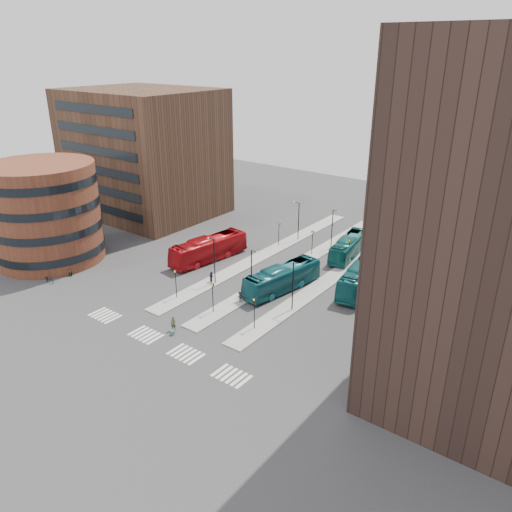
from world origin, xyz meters
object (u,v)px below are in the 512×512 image
Objects in this scene: suitcase at (172,333)px; teal_bus_c at (363,275)px; commuter_a at (212,277)px; teal_bus_b at (349,246)px; commuter_b at (245,292)px; bicycle_mid at (68,272)px; bicycle_near at (49,279)px; commuter_c at (240,297)px; traveller at (173,323)px; teal_bus_a at (282,278)px; bicycle_far at (69,272)px; teal_bus_d at (413,226)px; red_bus at (209,249)px.

teal_bus_c reaches higher than suitcase.
commuter_a is (-16.45, -10.51, -1.00)m from teal_bus_c.
suitcase is 31.53m from teal_bus_b.
commuter_b is at bearing 62.01° from suitcase.
commuter_b reaches higher than bicycle_mid.
commuter_b is 26.16m from bicycle_near.
commuter_c is at bearing -153.61° from commuter_b.
traveller is 0.99× the size of bicycle_mid.
commuter_c reaches higher than bicycle_near.
teal_bus_c is at bearing 38.16° from traveller.
teal_bus_a reaches higher than bicycle_far.
suitcase is 0.34× the size of commuter_c.
teal_bus_d is at bearing 55.46° from suitcase.
teal_bus_d is at bearing 88.88° from teal_bus_a.
suitcase is at bearing 129.49° from commuter_a.
traveller reaches higher than bicycle_mid.
traveller is at bearing -94.52° from teal_bus_a.
commuter_a reaches higher than bicycle_far.
commuter_a is at bearing -37.20° from red_bus.
bicycle_mid is (-22.30, 2.16, 0.26)m from suitcase.
commuter_c is (6.45, -2.06, -0.03)m from commuter_a.
teal_bus_d is 35.43m from commuter_b.
red_bus is 22.38m from teal_bus_c.
teal_bus_c is 8.25× the size of bicycle_far.
teal_bus_d is at bearing 63.42° from red_bus.
suitcase is 0.33× the size of commuter_a.
teal_bus_b is 7.06× the size of commuter_a.
teal_bus_a is 6.88× the size of bicycle_mid.
commuter_b reaches higher than bicycle_near.
teal_bus_c is 23.25m from teal_bus_d.
red_bus is 19.31m from bicycle_far.
teal_bus_c reaches higher than commuter_b.
teal_bus_b is 7.39× the size of commuter_c.
bicycle_far is (-23.50, -7.81, -0.33)m from commuter_c.
bicycle_mid is at bearing 152.72° from traveller.
red_bus is 1.15× the size of teal_bus_b.
teal_bus_a is (13.89, -1.58, -0.12)m from red_bus.
suitcase is 0.29× the size of bicycle_near.
commuter_b is (6.15, -0.83, 0.01)m from commuter_a.
commuter_c reaches higher than bicycle_far.
teal_bus_d reaches higher than commuter_a.
commuter_b is 24.97m from bicycle_mid.
teal_bus_b reaches higher than suitcase.
teal_bus_c is 15.35m from commuter_b.
teal_bus_d is 6.93× the size of bicycle_far.
teal_bus_c reaches higher than teal_bus_a.
teal_bus_a is 6.63× the size of bicycle_near.
commuter_a reaches higher than bicycle_near.
traveller is (-11.78, -21.95, -0.92)m from teal_bus_c.
commuter_b is at bearing -107.41° from teal_bus_a.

